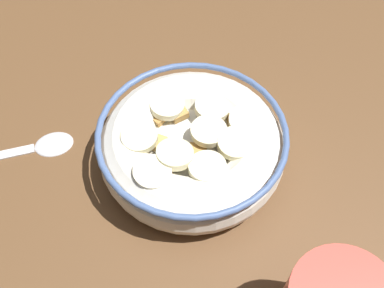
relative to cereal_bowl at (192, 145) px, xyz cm
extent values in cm
cube|color=brown|center=(-0.01, -0.02, -3.82)|extent=(114.38, 114.38, 2.00)
cylinder|color=silver|center=(-0.01, -0.02, -2.52)|extent=(9.68, 9.68, 0.60)
torus|color=silver|center=(-0.01, -0.02, -0.27)|extent=(17.61, 17.61, 5.12)
torus|color=#4C6699|center=(-0.01, -0.02, 1.99)|extent=(17.68, 17.68, 0.60)
cylinder|color=white|center=(-0.01, -0.02, 0.37)|extent=(14.54, 14.54, 0.40)
cube|color=#AD7F42|center=(-4.16, 2.26, 1.10)|extent=(2.30, 2.30, 0.93)
cube|color=#AD7F42|center=(-0.61, -4.17, 1.02)|extent=(1.91, 1.85, 0.90)
cube|color=tan|center=(2.11, -2.55, 1.06)|extent=(1.90, 1.84, 0.89)
cube|color=tan|center=(-5.85, -0.30, 0.88)|extent=(2.20, 2.23, 0.93)
cube|color=#AD7F42|center=(4.75, -0.07, 0.96)|extent=(2.00, 2.06, 0.91)
cube|color=tan|center=(0.31, 6.31, 0.86)|extent=(2.16, 2.15, 0.75)
cube|color=#B78947|center=(-1.83, 1.19, 1.03)|extent=(2.22, 2.23, 0.82)
cube|color=tan|center=(1.41, 5.26, 0.97)|extent=(2.02, 1.99, 0.84)
cube|color=#AD7F42|center=(1.00, 1.20, 0.98)|extent=(2.15, 2.19, 0.91)
cube|color=#AD7F42|center=(-2.52, -5.28, 1.00)|extent=(2.25, 2.24, 0.79)
cube|color=tan|center=(3.07, 3.62, 0.83)|extent=(2.06, 2.08, 0.80)
cube|color=#AD7F42|center=(-1.89, -2.75, 1.08)|extent=(2.17, 2.16, 0.79)
cylinder|color=beige|center=(2.96, -3.74, 2.12)|extent=(4.14, 4.13, 1.14)
cylinder|color=#F4EABC|center=(-1.70, -3.90, 1.67)|extent=(4.60, 4.62, 1.03)
cylinder|color=#F9EFC6|center=(-3.84, 3.56, 1.97)|extent=(3.45, 3.41, 1.15)
cylinder|color=#F9EFC6|center=(5.50, -0.59, 2.12)|extent=(3.87, 3.90, 1.17)
cylinder|color=beige|center=(-1.05, 3.91, 1.94)|extent=(4.32, 4.36, 1.04)
cylinder|color=beige|center=(2.87, 0.01, 2.10)|extent=(4.75, 4.71, 1.38)
cylinder|color=#F9EFC6|center=(-3.61, -0.01, 1.79)|extent=(4.35, 4.33, 1.08)
cylinder|color=#F9EFC6|center=(-0.96, 1.18, 1.97)|extent=(4.70, 4.69, 0.75)
cylinder|color=#F4EABC|center=(2.36, 3.03, 1.75)|extent=(4.27, 4.26, 0.93)
ellipsoid|color=silver|center=(5.67, -13.08, -2.42)|extent=(4.95, 4.90, 0.80)
camera|label=1|loc=(20.92, 12.97, 35.07)|focal=42.53mm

